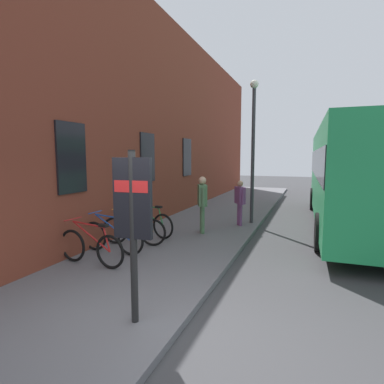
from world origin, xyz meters
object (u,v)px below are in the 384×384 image
bicycle_nearest_sign (134,230)px  street_lamp (253,139)px  bicycle_end_of_row (112,237)px  pedestrian_near_bus (202,199)px  bicycle_leaning_wall (91,247)px  city_bus (355,172)px  bicycle_beside_lamp (149,223)px  pedestrian_by_facade (240,198)px  transit_info_sign (133,209)px

bicycle_nearest_sign → street_lamp: (3.87, -2.39, 2.51)m
bicycle_end_of_row → street_lamp: (4.66, -2.51, 2.51)m
bicycle_end_of_row → pedestrian_near_bus: 3.04m
bicycle_leaning_wall → pedestrian_near_bus: bearing=-20.2°
city_bus → bicycle_end_of_row: bearing=134.6°
bicycle_leaning_wall → bicycle_nearest_sign: (1.67, -0.04, -0.00)m
bicycle_nearest_sign → bicycle_end_of_row: bearing=171.2°
bicycle_leaning_wall → pedestrian_near_bus: pedestrian_near_bus is taller
bicycle_beside_lamp → street_lamp: (2.96, -2.44, 2.51)m
pedestrian_near_bus → bicycle_beside_lamp: bearing=125.5°
bicycle_leaning_wall → bicycle_nearest_sign: 1.67m
bicycle_leaning_wall → pedestrian_by_facade: bearing=-23.3°
transit_info_sign → pedestrian_near_bus: transit_info_sign is taller
bicycle_beside_lamp → pedestrian_by_facade: size_ratio=1.15×
bicycle_leaning_wall → transit_info_sign: transit_info_sign is taller
transit_info_sign → street_lamp: bearing=-2.7°
transit_info_sign → bicycle_beside_lamp: bearing=26.3°
bicycle_beside_lamp → pedestrian_by_facade: 3.24m
bicycle_end_of_row → transit_info_sign: bearing=-139.5°
bicycle_nearest_sign → bicycle_leaning_wall: bearing=178.7°
bicycle_nearest_sign → bicycle_beside_lamp: same height
city_bus → pedestrian_near_bus: 5.46m
city_bus → street_lamp: bearing=107.9°
bicycle_end_of_row → city_bus: size_ratio=0.17×
bicycle_nearest_sign → pedestrian_near_bus: size_ratio=1.02×
bicycle_end_of_row → bicycle_nearest_sign: same height
pedestrian_by_facade → street_lamp: size_ratio=0.31×
bicycle_end_of_row → bicycle_beside_lamp: size_ratio=1.02×
bicycle_end_of_row → pedestrian_near_bus: (2.63, -1.38, 0.66)m
transit_info_sign → pedestrian_near_bus: bearing=8.7°
pedestrian_near_bus → bicycle_leaning_wall: bearing=159.8°
bicycle_beside_lamp → city_bus: size_ratio=0.16×
city_bus → street_lamp: street_lamp is taller
pedestrian_near_bus → pedestrian_by_facade: bearing=-30.2°
bicycle_beside_lamp → pedestrian_near_bus: 1.74m
pedestrian_near_bus → bicycle_end_of_row: bearing=152.4°
pedestrian_by_facade → pedestrian_near_bus: 1.66m
transit_info_sign → city_bus: 9.03m
street_lamp → bicycle_end_of_row: bearing=151.7°
bicycle_end_of_row → bicycle_nearest_sign: 0.80m
bicycle_end_of_row → city_bus: city_bus is taller
bicycle_nearest_sign → city_bus: 7.66m
pedestrian_by_facade → street_lamp: 2.09m
bicycle_leaning_wall → transit_info_sign: (-1.65, -2.08, 1.21)m
bicycle_leaning_wall → bicycle_end_of_row: 0.89m
pedestrian_by_facade → street_lamp: bearing=-26.4°
transit_info_sign → city_bus: city_bus is taller
bicycle_beside_lamp → city_bus: bearing=-54.9°
bicycle_nearest_sign → pedestrian_by_facade: (3.28, -2.09, 0.54)m
bicycle_end_of_row → bicycle_beside_lamp: bearing=-2.3°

